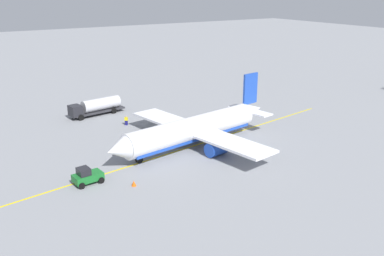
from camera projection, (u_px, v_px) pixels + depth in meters
ground_plane at (192, 146)px, 66.10m from camera, size 400.00×400.00×0.00m
airplane at (194, 129)px, 65.57m from camera, size 31.09×28.27×9.69m
fuel_tanker at (96, 106)px, 81.68m from camera, size 11.14×4.13×3.15m
pushback_tug at (87, 176)px, 53.42m from camera, size 3.78×2.62×2.20m
refueling_worker at (126, 121)px, 75.98m from camera, size 0.61×0.63×1.71m
safety_cone_nose at (134, 183)px, 52.96m from camera, size 0.63×0.63×0.70m
taxi_line_marking at (192, 146)px, 66.10m from camera, size 63.97×10.84×0.01m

